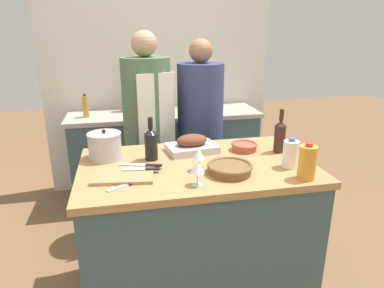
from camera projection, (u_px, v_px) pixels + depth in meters
name	position (u px, v px, depth m)	size (l,w,h in m)	color
kitchen_island	(196.00, 230.00, 2.15)	(1.35, 0.83, 0.91)	#3D565B
back_counter	(165.00, 154.00, 3.50)	(1.85, 0.60, 0.89)	#3D565B
back_wall	(159.00, 68.00, 3.57)	(2.35, 0.10, 2.55)	silver
roasting_pan	(192.00, 145.00, 2.19)	(0.34, 0.26, 0.11)	#BCBCC1
wicker_basket	(230.00, 168.00, 1.86)	(0.25, 0.25, 0.06)	brown
cutting_board	(123.00, 175.00, 1.82)	(0.34, 0.25, 0.02)	#AD7F51
stock_pot	(105.00, 146.00, 2.06)	(0.20, 0.20, 0.19)	#B7B7BC
mixing_bowl	(244.00, 146.00, 2.22)	(0.17, 0.17, 0.05)	#A84C38
juice_jug	(307.00, 162.00, 1.78)	(0.09, 0.09, 0.20)	orange
milk_jug	(290.00, 154.00, 1.93)	(0.09, 0.09, 0.17)	white
wine_bottle_green	(151.00, 143.00, 2.04)	(0.08, 0.08, 0.26)	black
wine_bottle_dark	(280.00, 135.00, 2.16)	(0.07, 0.07, 0.28)	#381E19
wine_glass_left	(199.00, 154.00, 1.88)	(0.07, 0.07, 0.13)	silver
wine_glass_right	(197.00, 168.00, 1.70)	(0.07, 0.07, 0.13)	silver
knife_chef	(142.00, 165.00, 1.93)	(0.24, 0.10, 0.01)	#B7B7BC
knife_paring	(125.00, 186.00, 1.72)	(0.18, 0.11, 0.01)	#B7B7BC
knife_bread	(142.00, 169.00, 1.87)	(0.21, 0.06, 0.01)	#B7B7BC
stand_mixer	(133.00, 99.00, 3.36)	(0.18, 0.14, 0.29)	#B22323
condiment_bottle_tall	(86.00, 106.00, 3.12)	(0.05, 0.05, 0.21)	#B28E2D
condiment_bottle_short	(158.00, 104.00, 3.31)	(0.05, 0.05, 0.18)	#332D28
person_cook_aproned	(148.00, 129.00, 2.71)	(0.39, 0.41, 1.66)	beige
person_cook_guest	(200.00, 129.00, 2.83)	(0.37, 0.37, 1.60)	beige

